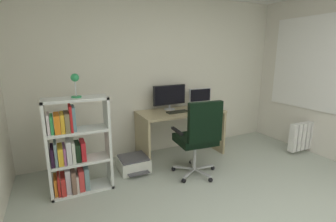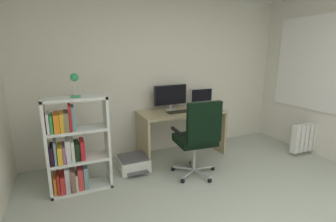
# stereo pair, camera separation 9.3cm
# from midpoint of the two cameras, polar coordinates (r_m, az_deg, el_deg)

# --- Properties ---
(wall_back) EXTENTS (4.46, 0.10, 2.55)m
(wall_back) POSITION_cam_midpoint_polar(r_m,az_deg,el_deg) (4.07, -2.35, 8.25)
(wall_back) COLOR silver
(wall_back) RESTS_ON ground
(window_pane) EXTENTS (0.01, 1.59, 1.42)m
(window_pane) POSITION_cam_midpoint_polar(r_m,az_deg,el_deg) (4.58, 31.56, 9.47)
(window_pane) COLOR white
(window_frame) EXTENTS (0.02, 1.67, 1.50)m
(window_frame) POSITION_cam_midpoint_polar(r_m,az_deg,el_deg) (4.58, 31.52, 9.47)
(window_frame) COLOR white
(desk) EXTENTS (1.35, 0.64, 0.75)m
(desk) POSITION_cam_midpoint_polar(r_m,az_deg,el_deg) (3.92, 2.28, -2.90)
(desk) COLOR tan
(desk) RESTS_ON ground
(monitor_main) EXTENTS (0.58, 0.18, 0.40)m
(monitor_main) POSITION_cam_midpoint_polar(r_m,az_deg,el_deg) (3.92, -0.30, 3.62)
(monitor_main) COLOR #B2B5B7
(monitor_main) RESTS_ON desk
(monitor_secondary) EXTENTS (0.41, 0.18, 0.31)m
(monitor_secondary) POSITION_cam_midpoint_polar(r_m,az_deg,el_deg) (4.21, 6.88, 3.50)
(monitor_secondary) COLOR #B2B5B7
(monitor_secondary) RESTS_ON desk
(keyboard) EXTENTS (0.35, 0.14, 0.02)m
(keyboard) POSITION_cam_midpoint_polar(r_m,az_deg,el_deg) (3.77, 1.54, -0.19)
(keyboard) COLOR black
(keyboard) RESTS_ON desk
(computer_mouse) EXTENTS (0.08, 0.11, 0.03)m
(computer_mouse) POSITION_cam_midpoint_polar(r_m,az_deg,el_deg) (3.88, 5.05, 0.25)
(computer_mouse) COLOR black
(computer_mouse) RESTS_ON desk
(office_chair) EXTENTS (0.63, 0.63, 1.07)m
(office_chair) POSITION_cam_midpoint_polar(r_m,az_deg,el_deg) (3.20, 6.41, -5.62)
(office_chair) COLOR #B7BABC
(office_chair) RESTS_ON ground
(bookshelf) EXTENTS (0.71, 0.28, 1.15)m
(bookshelf) POSITION_cam_midpoint_polar(r_m,az_deg,el_deg) (3.10, -22.19, -8.66)
(bookshelf) COLOR silver
(bookshelf) RESTS_ON ground
(desk_lamp) EXTENTS (0.11, 0.11, 0.27)m
(desk_lamp) POSITION_cam_midpoint_polar(r_m,az_deg,el_deg) (2.92, -21.89, 6.38)
(desk_lamp) COLOR #2B9453
(desk_lamp) RESTS_ON bookshelf
(printer) EXTENTS (0.41, 0.48, 0.20)m
(printer) POSITION_cam_midpoint_polar(r_m,az_deg,el_deg) (3.60, -8.90, -12.13)
(printer) COLOR white
(printer) RESTS_ON ground
(radiator) EXTENTS (0.71, 0.10, 0.47)m
(radiator) POSITION_cam_midpoint_polar(r_m,az_deg,el_deg) (4.70, 29.17, -5.06)
(radiator) COLOR white
(radiator) RESTS_ON ground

